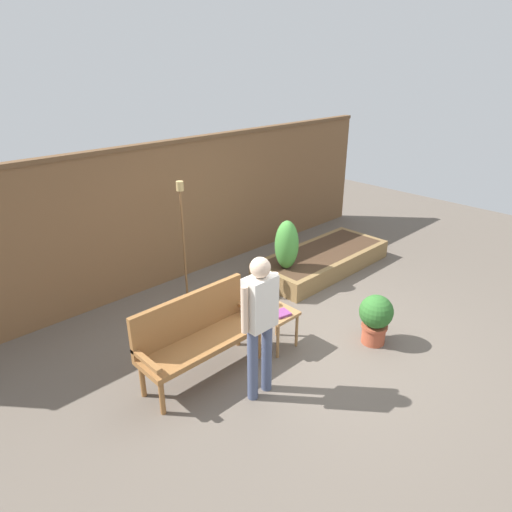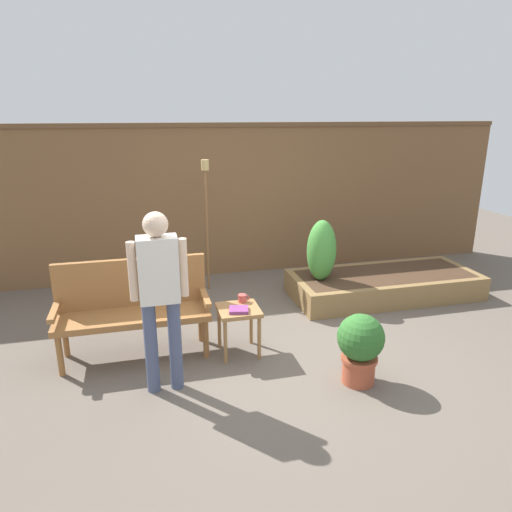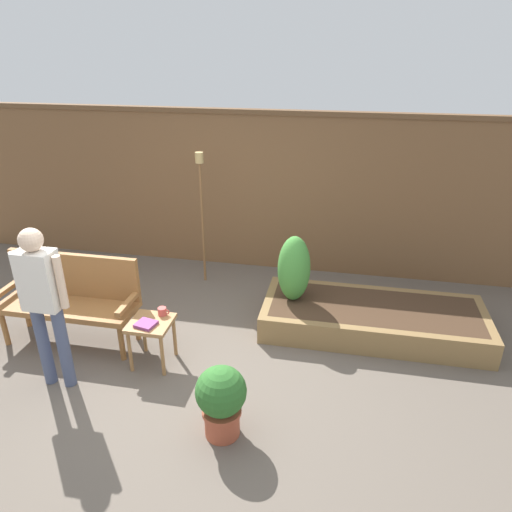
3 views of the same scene
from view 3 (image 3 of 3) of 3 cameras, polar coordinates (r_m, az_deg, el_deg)
The scene contains 11 objects.
ground_plane at distance 4.69m, azimuth -8.28°, elevation -14.40°, with size 14.00×14.00×0.00m, color #60564C.
fence_back at distance 6.42m, azimuth -1.32°, elevation 7.96°, with size 8.40×0.14×2.16m.
garden_bench at distance 5.28m, azimuth -21.59°, elevation -4.18°, with size 1.44×0.48×0.94m.
side_table at distance 4.71m, azimuth -12.63°, elevation -8.64°, with size 0.40×0.40×0.48m.
cup_on_table at distance 4.73m, azimuth -11.31°, elevation -6.62°, with size 0.12×0.08×0.08m.
book_on_table at distance 4.61m, azimuth -13.25°, elevation -8.07°, with size 0.18×0.16×0.03m, color #7F3875.
potted_boxwood at distance 3.88m, azimuth -4.25°, elevation -16.88°, with size 0.41×0.41×0.64m.
raised_planter_bed at distance 5.37m, azimuth 13.98°, elevation -7.40°, with size 2.40×1.00×0.30m.
shrub_near_bench at distance 5.13m, azimuth 4.64°, elevation -1.56°, with size 0.36×0.36×0.76m.
tiki_torch at distance 5.93m, azimuth -6.69°, elevation 7.27°, with size 0.10×0.10×1.72m.
person_by_bench at distance 4.46m, azimuth -24.50°, elevation -4.46°, with size 0.47×0.20×1.56m.
Camera 3 is at (1.34, -3.40, 2.93)m, focal length 32.89 mm.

